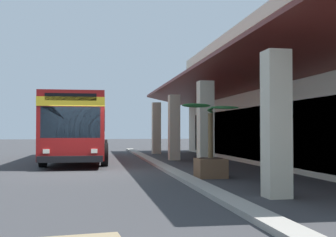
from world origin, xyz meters
TOP-DOWN VIEW (x-y plane):
  - ground at (0.00, 8.00)m, footprint 120.00×120.00m
  - curb_strip at (-2.74, 3.21)m, footprint 29.67×0.50m
  - transit_bus at (-6.39, -0.31)m, footprint 11.28×3.05m
  - potted_palm at (2.29, 4.16)m, footprint 1.95×1.98m

SIDE VIEW (x-z plane):
  - ground at x=0.00m, z-range 0.00..0.00m
  - curb_strip at x=-2.74m, z-range 0.00..0.12m
  - potted_palm at x=2.29m, z-range -0.65..1.78m
  - transit_bus at x=-6.39m, z-range 0.18..3.52m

